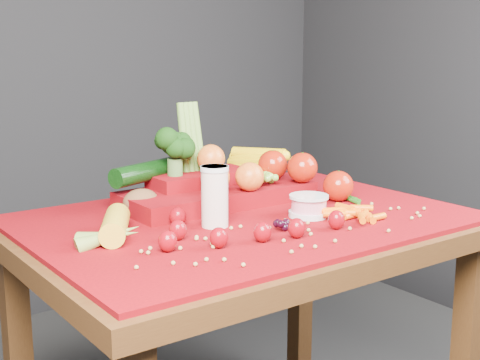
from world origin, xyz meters
TOP-DOWN VIEW (x-y plane):
  - table at (0.00, 0.00)m, footprint 1.10×0.80m
  - red_cloth at (0.00, 0.00)m, footprint 1.05×0.75m
  - milk_glass at (-0.11, -0.03)m, footprint 0.07×0.07m
  - yogurt_bowl at (0.13, -0.10)m, footprint 0.10×0.10m
  - strawberry_scatter at (-0.13, -0.15)m, footprint 0.44×0.28m
  - dark_grape_cluster at (0.00, -0.15)m, footprint 0.06×0.05m
  - soybean_scatter at (0.00, -0.20)m, footprint 0.84×0.24m
  - corn_ear at (-0.37, -0.01)m, footprint 0.25×0.26m
  - potato at (-0.20, 0.17)m, footprint 0.09×0.07m
  - baby_carrot_pile at (0.19, -0.18)m, footprint 0.17×0.17m
  - green_bean_pile at (0.33, -0.01)m, footprint 0.14×0.12m
  - produce_mound at (0.05, 0.15)m, footprint 0.60×0.37m

SIDE VIEW (x-z plane):
  - table at x=0.00m, z-range 0.28..1.03m
  - red_cloth at x=0.00m, z-range 0.75..0.76m
  - soybean_scatter at x=0.00m, z-range 0.76..0.77m
  - green_bean_pile at x=0.33m, z-range 0.76..0.77m
  - dark_grape_cluster at x=0.00m, z-range 0.76..0.79m
  - baby_carrot_pile at x=0.19m, z-range 0.76..0.79m
  - corn_ear at x=-0.37m, z-range 0.76..0.81m
  - strawberry_scatter at x=-0.13m, z-range 0.76..0.81m
  - yogurt_bowl at x=0.13m, z-range 0.76..0.82m
  - potato at x=-0.20m, z-range 0.76..0.83m
  - produce_mound at x=0.05m, z-range 0.69..0.96m
  - milk_glass at x=-0.11m, z-range 0.77..0.91m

